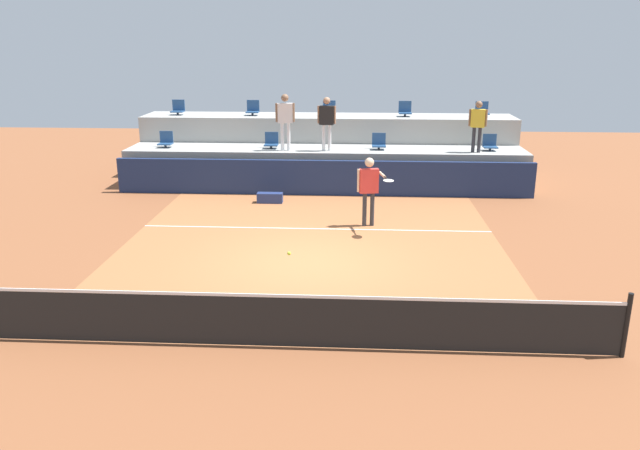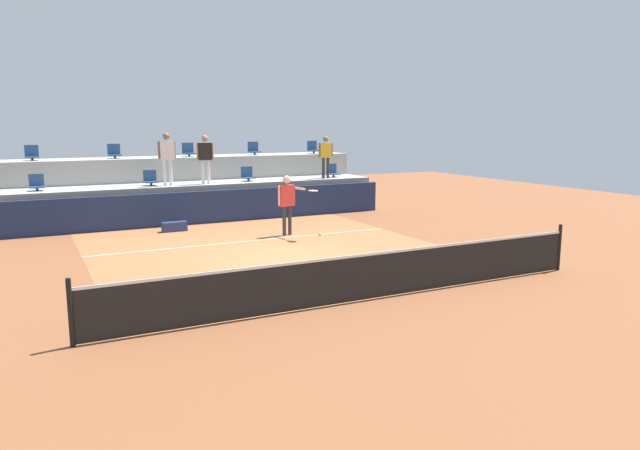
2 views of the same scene
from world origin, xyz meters
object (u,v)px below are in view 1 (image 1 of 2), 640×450
stadium_chair_upper_center (329,110)px  tennis_ball (289,253)px  stadium_chair_upper_left (253,109)px  spectator_in_grey (478,122)px  stadium_chair_upper_far_left (178,109)px  equipment_bag (270,198)px  stadium_chair_lower_left (271,142)px  tennis_player (369,184)px  stadium_chair_upper_right (405,110)px  spectator_leaning_on_rail (327,119)px  spectator_in_white (285,116)px  stadium_chair_lower_far_left (166,141)px  stadium_chair_lower_right (379,143)px  stadium_chair_lower_far_right (490,144)px  stadium_chair_upper_far_right (482,111)px

stadium_chair_upper_center → tennis_ball: size_ratio=7.65×
stadium_chair_upper_left → spectator_in_grey: size_ratio=0.32×
stadium_chair_upper_far_left → spectator_in_grey: size_ratio=0.32×
equipment_bag → stadium_chair_lower_left: bearing=95.8°
stadium_chair_upper_far_left → tennis_player: (6.69, -6.29, -1.19)m
stadium_chair_upper_right → spectator_leaning_on_rail: 3.41m
stadium_chair_upper_far_left → tennis_player: 9.26m
spectator_in_white → stadium_chair_upper_far_left: bearing=151.8°
stadium_chair_upper_center → equipment_bag: 4.87m
stadium_chair_lower_far_left → stadium_chair_lower_right: bearing=0.0°
stadium_chair_lower_left → spectator_leaning_on_rail: spectator_leaning_on_rail is taller
stadium_chair_upper_far_left → spectator_in_white: size_ratio=0.29×
tennis_player → stadium_chair_upper_far_left: bearing=136.8°
spectator_in_white → spectator_in_grey: spectator_in_white is taller
stadium_chair_lower_far_right → spectator_in_grey: (-0.51, -0.38, 0.74)m
stadium_chair_lower_far_left → stadium_chair_upper_right: 8.22m
equipment_bag → stadium_chair_upper_far_left: bearing=132.9°
stadium_chair_upper_left → stadium_chair_upper_right: bearing=0.0°
stadium_chair_upper_far_left → equipment_bag: 5.96m
spectator_in_white → equipment_bag: (-0.28, -1.89, -2.19)m
stadium_chair_lower_right → stadium_chair_upper_right: stadium_chair_upper_right is taller
stadium_chair_upper_right → spectator_in_white: spectator_in_white is taller
stadium_chair_upper_left → spectator_in_grey: bearing=-16.4°
tennis_player → tennis_ball: 5.37m
stadium_chair_lower_far_left → stadium_chair_lower_left: same height
stadium_chair_lower_right → stadium_chair_lower_far_left: bearing=180.0°
stadium_chair_upper_right → stadium_chair_upper_far_right: size_ratio=1.00×
tennis_player → spectator_in_grey: size_ratio=1.13×
tennis_ball → equipment_bag: tennis_ball is taller
stadium_chair_upper_far_left → stadium_chair_upper_left: bearing=0.0°
equipment_bag → stadium_chair_lower_far_left: bearing=148.8°
spectator_in_white → stadium_chair_upper_far_right: bearing=18.3°
stadium_chair_upper_far_left → stadium_chair_upper_left: (2.67, 0.00, 0.00)m
stadium_chair_upper_left → stadium_chair_upper_center: bearing=0.0°
spectator_in_grey → equipment_bag: size_ratio=2.12×
spectator_in_white → spectator_leaning_on_rail: 1.32m
stadium_chair_upper_center → spectator_in_white: spectator_in_white is taller
spectator_leaning_on_rail → equipment_bag: bearing=-130.3°
stadium_chair_upper_center → spectator_in_white: (-1.30, -2.18, 0.03)m
stadium_chair_lower_right → stadium_chair_upper_left: 4.82m
spectator_leaning_on_rail → stadium_chair_upper_far_left: bearing=157.9°
spectator_in_white → stadium_chair_upper_left: bearing=122.5°
tennis_ball → spectator_leaning_on_rail: bearing=88.5°
stadium_chair_upper_far_right → spectator_leaning_on_rail: 5.70m
tennis_player → spectator_in_white: (-2.63, 4.11, 1.22)m
stadium_chair_upper_far_left → stadium_chair_lower_far_right: bearing=-9.6°
stadium_chair_upper_far_left → spectator_leaning_on_rail: spectator_leaning_on_rail is taller
spectator_in_grey → equipment_bag: bearing=-163.4°
stadium_chair_lower_far_left → stadium_chair_upper_right: size_ratio=1.00×
tennis_ball → equipment_bag: size_ratio=0.09×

